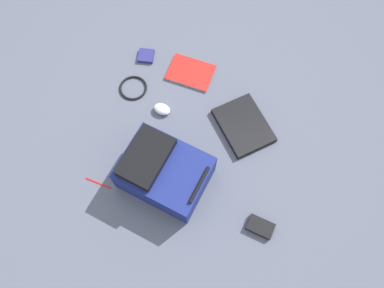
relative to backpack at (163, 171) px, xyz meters
The scene contains 9 objects.
ground_plane 0.26m from the backpack, 157.96° to the left, with size 3.31×3.31×0.00m, color #4C5160.
backpack is the anchor object (origin of this frame).
laptop 0.49m from the backpack, 135.05° to the left, with size 0.38×0.36×0.03m.
book_manual 0.62m from the backpack, behind, with size 0.21×0.27×0.02m.
computer_mouse 0.37m from the backpack, 165.84° to the right, with size 0.06×0.09×0.04m, color silver.
cable_coil 0.54m from the backpack, 149.18° to the right, with size 0.15×0.15×0.01m, color black.
power_brick 0.52m from the backpack, 72.37° to the left, with size 0.08×0.12×0.03m, color black.
pen_black 0.34m from the backpack, 74.06° to the right, with size 0.01×0.01×0.14m, color red.
earbud_pouch 0.72m from the backpack, 159.42° to the right, with size 0.09×0.09×0.02m, color navy.
Camera 1 is at (0.71, 0.14, 1.75)m, focal length 34.40 mm.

